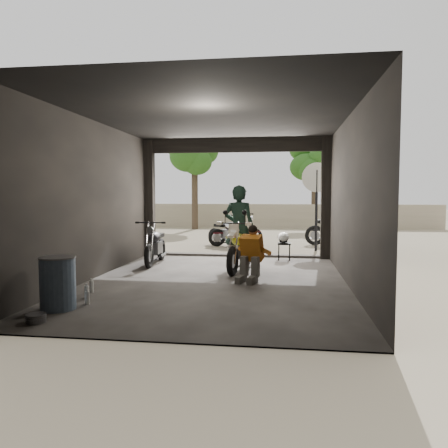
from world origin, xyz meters
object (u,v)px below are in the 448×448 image
(rider, at_px, (239,228))
(oil_drum, at_px, (58,284))
(main_bike, at_px, (240,246))
(outside_bike_c, at_px, (338,227))
(outside_bike_a, at_px, (228,230))
(outside_bike_b, at_px, (236,229))
(left_bike, at_px, (155,242))
(mechanic, at_px, (250,255))
(stool, at_px, (284,246))
(helmet, at_px, (283,237))
(sign_post, at_px, (317,191))

(rider, distance_m, oil_drum, 4.43)
(main_bike, distance_m, outside_bike_c, 5.91)
(outside_bike_a, bearing_deg, outside_bike_b, -11.70)
(outside_bike_b, height_order, rider, rider)
(left_bike, bearing_deg, outside_bike_c, 39.85)
(mechanic, height_order, oil_drum, mechanic)
(stool, distance_m, oil_drum, 6.27)
(left_bike, relative_size, outside_bike_b, 0.99)
(stool, xyz_separation_m, oil_drum, (-3.32, -5.33, 0.01))
(outside_bike_b, bearing_deg, helmet, -174.13)
(main_bike, distance_m, helmet, 1.98)
(left_bike, height_order, outside_bike_b, outside_bike_b)
(left_bike, distance_m, sign_post, 5.23)
(main_bike, xyz_separation_m, sign_post, (1.92, 3.70, 1.24))
(main_bike, xyz_separation_m, outside_bike_c, (2.73, 5.24, 0.06))
(main_bike, xyz_separation_m, helmet, (0.95, 1.73, 0.03))
(outside_bike_c, height_order, helmet, outside_bike_c)
(outside_bike_b, xyz_separation_m, sign_post, (2.53, -0.98, 1.27))
(main_bike, bearing_deg, outside_bike_c, 71.06)
(rider, bearing_deg, helmet, -109.99)
(helmet, bearing_deg, oil_drum, -137.64)
(outside_bike_c, bearing_deg, outside_bike_a, 98.45)
(outside_bike_a, height_order, oil_drum, outside_bike_a)
(main_bike, bearing_deg, helmet, 69.84)
(main_bike, xyz_separation_m, oil_drum, (-2.34, -3.63, -0.18))
(outside_bike_b, height_order, helmet, outside_bike_b)
(stool, bearing_deg, outside_bike_c, 63.64)
(left_bike, bearing_deg, outside_bike_b, 65.80)
(outside_bike_c, bearing_deg, stool, 149.97)
(main_bike, height_order, mechanic, main_bike)
(oil_drum, distance_m, sign_post, 8.60)
(outside_bike_a, relative_size, mechanic, 1.48)
(mechanic, distance_m, oil_drum, 3.61)
(left_bike, relative_size, outside_bike_a, 1.00)
(main_bike, xyz_separation_m, stool, (0.97, 1.69, -0.18))
(outside_bike_b, height_order, mechanic, outside_bike_b)
(outside_bike_c, height_order, oil_drum, outside_bike_c)
(outside_bike_a, relative_size, oil_drum, 2.00)
(outside_bike_b, xyz_separation_m, mechanic, (0.93, -5.87, -0.01))
(outside_bike_c, bearing_deg, sign_post, 148.47)
(stool, bearing_deg, sign_post, 64.81)
(mechanic, bearing_deg, main_bike, 120.09)
(outside_bike_c, distance_m, mechanic, 6.87)
(mechanic, height_order, stool, mechanic)
(outside_bike_b, relative_size, helmet, 5.34)
(outside_bike_b, height_order, outside_bike_c, outside_bike_c)
(stool, bearing_deg, left_bike, -161.91)
(outside_bike_c, height_order, sign_post, sign_post)
(outside_bike_c, xyz_separation_m, mechanic, (-2.42, -6.43, -0.09))
(outside_bike_b, bearing_deg, stool, -174.14)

